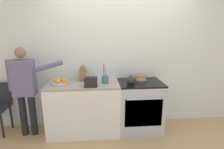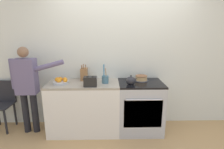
# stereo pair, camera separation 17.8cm
# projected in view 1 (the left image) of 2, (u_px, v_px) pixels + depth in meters

# --- Properties ---
(ground_plane) EXTENTS (16.00, 16.00, 0.00)m
(ground_plane) POSITION_uv_depth(u_px,v_px,m) (125.00, 139.00, 2.92)
(ground_plane) COLOR tan
(wall_back) EXTENTS (8.00, 0.04, 2.60)m
(wall_back) POSITION_uv_depth(u_px,v_px,m) (121.00, 57.00, 3.21)
(wall_back) COLOR silver
(wall_back) RESTS_ON ground_plane
(counter_cabinet) EXTENTS (1.21, 0.60, 0.90)m
(counter_cabinet) POSITION_uv_depth(u_px,v_px,m) (84.00, 108.00, 3.05)
(counter_cabinet) COLOR white
(counter_cabinet) RESTS_ON ground_plane
(stove_range) EXTENTS (0.76, 0.63, 0.90)m
(stove_range) POSITION_uv_depth(u_px,v_px,m) (139.00, 106.00, 3.13)
(stove_range) COLOR #B7BABF
(stove_range) RESTS_ON ground_plane
(layer_cake) EXTENTS (0.26, 0.26, 0.09)m
(layer_cake) POSITION_uv_depth(u_px,v_px,m) (140.00, 78.00, 3.13)
(layer_cake) COLOR #4C4C51
(layer_cake) RESTS_ON stove_range
(tea_kettle) EXTENTS (0.20, 0.16, 0.16)m
(tea_kettle) POSITION_uv_depth(u_px,v_px,m) (131.00, 80.00, 2.87)
(tea_kettle) COLOR #232328
(tea_kettle) RESTS_ON stove_range
(knife_block) EXTENTS (0.11, 0.17, 0.30)m
(knife_block) POSITION_uv_depth(u_px,v_px,m) (83.00, 75.00, 3.09)
(knife_block) COLOR olive
(knife_block) RESTS_ON counter_cabinet
(utensil_crock) EXTENTS (0.11, 0.11, 0.33)m
(utensil_crock) POSITION_uv_depth(u_px,v_px,m) (105.00, 79.00, 2.93)
(utensil_crock) COLOR #477084
(utensil_crock) RESTS_ON counter_cabinet
(fruit_bowl) EXTENTS (0.26, 0.26, 0.10)m
(fruit_bowl) POSITION_uv_depth(u_px,v_px,m) (60.00, 82.00, 2.87)
(fruit_bowl) COLOR #B7BABF
(fruit_bowl) RESTS_ON counter_cabinet
(toaster) EXTENTS (0.22, 0.12, 0.16)m
(toaster) POSITION_uv_depth(u_px,v_px,m) (91.00, 82.00, 2.74)
(toaster) COLOR black
(toaster) RESTS_ON counter_cabinet
(person_baker) EXTENTS (0.89, 0.20, 1.51)m
(person_baker) POSITION_uv_depth(u_px,v_px,m) (25.00, 85.00, 2.85)
(person_baker) COLOR black
(person_baker) RESTS_ON ground_plane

